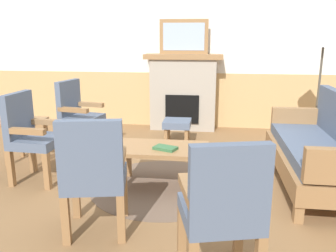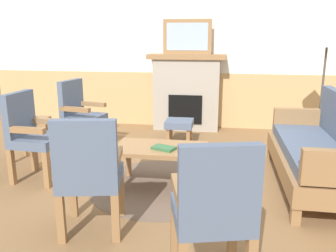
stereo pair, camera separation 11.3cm
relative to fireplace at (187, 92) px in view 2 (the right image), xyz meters
name	(u,v)px [view 2 (the right image)]	position (x,y,z in m)	size (l,w,h in m)	color
ground_plane	(163,182)	(0.00, -2.35, -0.65)	(14.00, 14.00, 0.00)	olive
wall_back	(189,52)	(0.00, 0.25, 0.66)	(7.20, 0.14, 2.70)	white
fireplace	(187,92)	(0.00, 0.00, 0.00)	(1.30, 0.44, 1.28)	#A39989
framed_picture	(187,37)	(0.00, 0.00, 0.91)	(0.80, 0.04, 0.56)	olive
couch	(318,151)	(1.62, -2.21, -0.26)	(0.70, 1.80, 0.98)	olive
coffee_table	(161,152)	(0.00, -2.46, -0.27)	(0.96, 0.56, 0.44)	olive
round_rug	(161,185)	(0.00, -2.46, -0.65)	(1.55, 1.55, 0.01)	brown
book_on_table	(164,148)	(0.04, -2.54, -0.20)	(0.23, 0.14, 0.03)	#33663D
footstool	(179,125)	(-0.01, -0.89, -0.37)	(0.40, 0.40, 0.36)	olive
armchair_near_fireplace	(80,112)	(-1.35, -1.36, -0.11)	(0.56, 0.56, 0.98)	olive
armchair_by_window_left	(31,132)	(-1.45, -2.46, -0.11)	(0.51, 0.51, 0.98)	olive
armchair_front_left	(214,206)	(0.59, -3.90, -0.11)	(0.58, 0.58, 0.98)	olive
armchair_front_center	(89,171)	(-0.40, -3.45, -0.11)	(0.56, 0.56, 0.98)	olive
side_table	(28,128)	(-1.82, -1.93, -0.22)	(0.44, 0.44, 0.55)	olive
floor_lamp_by_couch	(327,45)	(1.93, -0.96, 0.80)	(0.36, 0.36, 1.68)	#332D28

